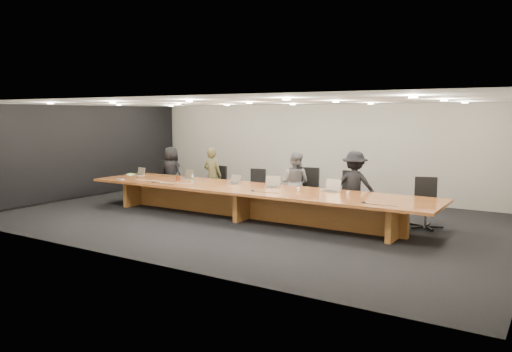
{
  "coord_description": "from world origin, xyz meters",
  "views": [
    {
      "loc": [
        6.45,
        -9.99,
        2.52
      ],
      "look_at": [
        0.0,
        0.3,
        1.0
      ],
      "focal_mm": 35.0,
      "sensor_mm": 36.0,
      "label": 1
    }
  ],
  "objects_px": {
    "laptop_c": "(233,179)",
    "amber_mug": "(178,178)",
    "chair_far_right": "(426,203)",
    "water_bottle": "(192,179)",
    "chair_mid_left": "(255,188)",
    "mic_left": "(153,182)",
    "person_b": "(212,176)",
    "paper_cup_far": "(348,193)",
    "person_d": "(355,186)",
    "laptop_e": "(330,186)",
    "chair_left": "(216,184)",
    "chair_right": "(345,194)",
    "laptop_a": "(138,171)",
    "av_box": "(120,179)",
    "laptop_b": "(186,174)",
    "paper_cup_near": "(298,189)",
    "conference_table": "(249,197)",
    "person_a": "(171,172)",
    "chair_mid_right": "(307,191)",
    "chair_far_left": "(158,178)",
    "mic_right": "(363,202)",
    "laptop_d": "(272,182)",
    "person_c": "(295,183)",
    "mic_center": "(253,190)"
  },
  "relations": [
    {
      "from": "chair_left",
      "to": "chair_far_left",
      "type": "bearing_deg",
      "value": -165.16
    },
    {
      "from": "laptop_d",
      "to": "amber_mug",
      "type": "bearing_deg",
      "value": 168.78
    },
    {
      "from": "laptop_e",
      "to": "water_bottle",
      "type": "distance_m",
      "value": 3.73
    },
    {
      "from": "chair_far_right",
      "to": "laptop_c",
      "type": "height_order",
      "value": "chair_far_right"
    },
    {
      "from": "conference_table",
      "to": "paper_cup_far",
      "type": "distance_m",
      "value": 2.46
    },
    {
      "from": "chair_far_left",
      "to": "mic_right",
      "type": "distance_m",
      "value": 7.42
    },
    {
      "from": "conference_table",
      "to": "laptop_e",
      "type": "height_order",
      "value": "laptop_e"
    },
    {
      "from": "laptop_a",
      "to": "av_box",
      "type": "distance_m",
      "value": 0.96
    },
    {
      "from": "conference_table",
      "to": "av_box",
      "type": "height_order",
      "value": "av_box"
    },
    {
      "from": "chair_mid_left",
      "to": "mic_center",
      "type": "bearing_deg",
      "value": -66.69
    },
    {
      "from": "chair_right",
      "to": "mic_right",
      "type": "bearing_deg",
      "value": -46.37
    },
    {
      "from": "person_a",
      "to": "person_d",
      "type": "relative_size",
      "value": 0.94
    },
    {
      "from": "chair_far_right",
      "to": "av_box",
      "type": "height_order",
      "value": "chair_far_right"
    },
    {
      "from": "chair_left",
      "to": "water_bottle",
      "type": "relative_size",
      "value": 5.59
    },
    {
      "from": "person_a",
      "to": "chair_far_left",
      "type": "bearing_deg",
      "value": 3.42
    },
    {
      "from": "chair_far_right",
      "to": "person_b",
      "type": "relative_size",
      "value": 0.73
    },
    {
      "from": "person_d",
      "to": "chair_mid_right",
      "type": "bearing_deg",
      "value": -11.73
    },
    {
      "from": "paper_cup_near",
      "to": "chair_far_right",
      "type": "bearing_deg",
      "value": 21.36
    },
    {
      "from": "laptop_e",
      "to": "chair_far_right",
      "type": "bearing_deg",
      "value": 27.03
    },
    {
      "from": "person_d",
      "to": "laptop_c",
      "type": "height_order",
      "value": "person_d"
    },
    {
      "from": "paper_cup_near",
      "to": "av_box",
      "type": "height_order",
      "value": "paper_cup_near"
    },
    {
      "from": "av_box",
      "to": "chair_left",
      "type": "bearing_deg",
      "value": 49.82
    },
    {
      "from": "laptop_e",
      "to": "paper_cup_near",
      "type": "bearing_deg",
      "value": -150.77
    },
    {
      "from": "person_d",
      "to": "paper_cup_far",
      "type": "height_order",
      "value": "person_d"
    },
    {
      "from": "chair_mid_left",
      "to": "laptop_a",
      "type": "xyz_separation_m",
      "value": [
        -3.37,
        -0.97,
        0.34
      ]
    },
    {
      "from": "chair_far_right",
      "to": "water_bottle",
      "type": "height_order",
      "value": "chair_far_right"
    },
    {
      "from": "av_box",
      "to": "mic_right",
      "type": "bearing_deg",
      "value": 2.91
    },
    {
      "from": "laptop_a",
      "to": "mic_right",
      "type": "bearing_deg",
      "value": 0.92
    },
    {
      "from": "person_b",
      "to": "paper_cup_far",
      "type": "xyz_separation_m",
      "value": [
        4.43,
        -0.95,
        0.0
      ]
    },
    {
      "from": "laptop_e",
      "to": "paper_cup_near",
      "type": "distance_m",
      "value": 0.74
    },
    {
      "from": "laptop_c",
      "to": "amber_mug",
      "type": "height_order",
      "value": "laptop_c"
    },
    {
      "from": "person_c",
      "to": "paper_cup_near",
      "type": "relative_size",
      "value": 18.3
    },
    {
      "from": "chair_mid_left",
      "to": "mic_left",
      "type": "height_order",
      "value": "chair_mid_left"
    },
    {
      "from": "mic_left",
      "to": "person_d",
      "type": "bearing_deg",
      "value": 19.67
    },
    {
      "from": "laptop_a",
      "to": "laptop_b",
      "type": "bearing_deg",
      "value": 11.69
    },
    {
      "from": "chair_mid_left",
      "to": "laptop_b",
      "type": "distance_m",
      "value": 1.94
    },
    {
      "from": "chair_mid_right",
      "to": "av_box",
      "type": "height_order",
      "value": "chair_mid_right"
    },
    {
      "from": "chair_right",
      "to": "person_d",
      "type": "distance_m",
      "value": 0.39
    },
    {
      "from": "laptop_c",
      "to": "water_bottle",
      "type": "relative_size",
      "value": 1.58
    },
    {
      "from": "person_c",
      "to": "person_d",
      "type": "xyz_separation_m",
      "value": [
        1.57,
        0.02,
        0.04
      ]
    },
    {
      "from": "chair_far_left",
      "to": "chair_right",
      "type": "height_order",
      "value": "chair_right"
    },
    {
      "from": "water_bottle",
      "to": "mic_right",
      "type": "distance_m",
      "value": 4.87
    },
    {
      "from": "chair_mid_left",
      "to": "laptop_e",
      "type": "distance_m",
      "value": 2.75
    },
    {
      "from": "chair_left",
      "to": "chair_right",
      "type": "height_order",
      "value": "chair_right"
    },
    {
      "from": "person_b",
      "to": "laptop_d",
      "type": "relative_size",
      "value": 4.36
    },
    {
      "from": "chair_mid_right",
      "to": "water_bottle",
      "type": "bearing_deg",
      "value": -166.06
    },
    {
      "from": "laptop_e",
      "to": "chair_mid_right",
      "type": "bearing_deg",
      "value": 146.74
    },
    {
      "from": "water_bottle",
      "to": "amber_mug",
      "type": "bearing_deg",
      "value": 174.76
    },
    {
      "from": "person_d",
      "to": "mic_left",
      "type": "height_order",
      "value": "person_d"
    },
    {
      "from": "laptop_b",
      "to": "paper_cup_far",
      "type": "height_order",
      "value": "laptop_b"
    }
  ]
}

